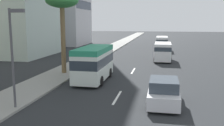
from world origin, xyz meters
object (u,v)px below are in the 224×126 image
minibus_third (94,62)px  street_lamp (13,46)px  van_second (162,43)px  van_fourth (163,51)px  palm_tree (62,4)px  car_lead (164,92)px

minibus_third → street_lamp: 8.75m
van_second → van_fourth: van_second is taller
street_lamp → minibus_third: bearing=-17.3°
minibus_third → palm_tree: bearing=-120.7°
van_fourth → street_lamp: bearing=157.8°
van_second → minibus_third: minibus_third is taller
palm_tree → street_lamp: 10.77m
palm_tree → car_lead: bearing=-127.8°
van_second → van_fourth: bearing=-179.2°
van_second → palm_tree: bearing=157.5°
car_lead → street_lamp: size_ratio=0.76×
van_second → car_lead: bearing=-179.5°
car_lead → palm_tree: size_ratio=0.57×
van_second → minibus_third: size_ratio=0.82×
van_fourth → street_lamp: street_lamp is taller
minibus_third → palm_tree: palm_tree is taller
car_lead → palm_tree: bearing=52.2°
car_lead → van_second: van_second is taller
van_second → palm_tree: size_ratio=0.65×
minibus_third → palm_tree: (2.18, 3.67, 5.20)m
car_lead → street_lamp: 9.46m
van_second → palm_tree: (-22.76, 9.43, 5.41)m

